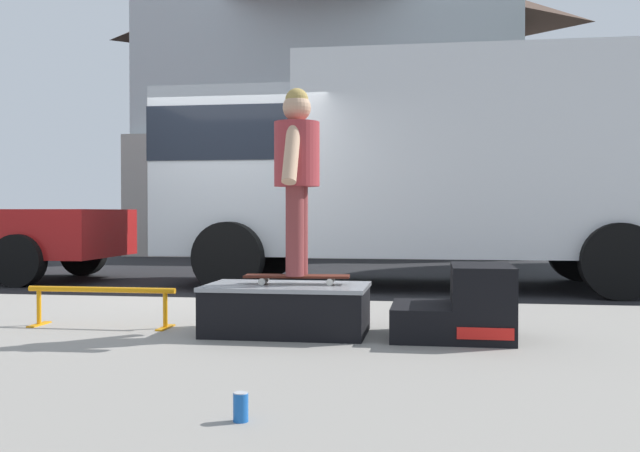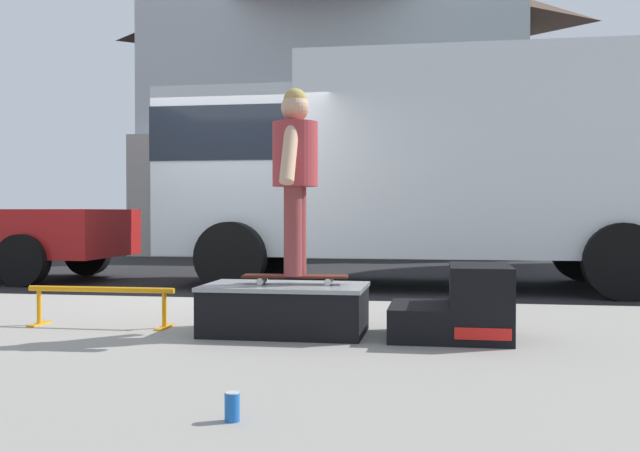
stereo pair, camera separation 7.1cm
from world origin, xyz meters
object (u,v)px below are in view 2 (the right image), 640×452
at_px(skater_kid, 295,165).
at_px(skate_box, 285,307).
at_px(box_truck, 419,162).
at_px(skateboard, 295,277).
at_px(kicker_ramp, 461,308).
at_px(soda_can, 232,407).
at_px(grind_rail, 101,298).

bearing_deg(skater_kid, skate_box, -155.70).
bearing_deg(skate_box, box_truck, 79.98).
bearing_deg(skateboard, kicker_ramp, -1.51).
relative_size(skate_box, box_truck, 0.17).
bearing_deg(skater_kid, soda_can, -85.45).
relative_size(kicker_ramp, skater_kid, 0.61).
relative_size(grind_rail, skateboard, 1.53).
bearing_deg(box_truck, soda_can, -94.82).
relative_size(skate_box, soda_can, 9.49).
xyz_separation_m(skate_box, grind_rail, (-1.51, 0.09, 0.03)).
bearing_deg(kicker_ramp, grind_rail, 178.10).
bearing_deg(box_truck, grind_rail, -116.64).
height_order(grind_rail, skateboard, skateboard).
relative_size(skate_box, kicker_ramp, 1.41).
relative_size(kicker_ramp, skateboard, 1.07).
xyz_separation_m(grind_rail, box_truck, (2.35, 4.68, 1.35)).
relative_size(skater_kid, soda_can, 11.00).
relative_size(grind_rail, skater_kid, 0.88).
bearing_deg(skater_kid, grind_rail, 177.79).
distance_m(skate_box, soda_can, 2.27).
bearing_deg(grind_rail, skater_kid, -2.21).
bearing_deg(skater_kid, skateboard, 75.96).
bearing_deg(skate_box, kicker_ramp, -0.02).
relative_size(soda_can, box_truck, 0.02).
height_order(skateboard, soda_can, skateboard).
bearing_deg(skateboard, soda_can, -85.45).
relative_size(grind_rail, soda_can, 9.63).
xyz_separation_m(skate_box, skateboard, (0.07, 0.03, 0.23)).
height_order(skateboard, box_truck, box_truck).
height_order(skate_box, kicker_ramp, kicker_ramp).
relative_size(kicker_ramp, grind_rail, 0.70).
relative_size(skate_box, grind_rail, 0.99).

